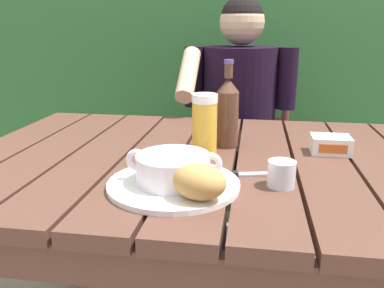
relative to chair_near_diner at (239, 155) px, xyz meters
The scene contains 12 objects.
dining_table 0.91m from the chair_near_diner, 93.36° to the right, with size 1.35×0.91×0.75m.
hedge_backdrop 0.96m from the chair_near_diner, 84.21° to the left, with size 3.07×0.92×2.80m.
chair_near_diner is the anchor object (origin of this frame).
person_eating 0.31m from the chair_near_diner, 90.85° to the right, with size 0.48×0.47×1.22m.
serving_plate 1.16m from the chair_near_diner, 95.26° to the right, with size 0.29×0.29×0.01m.
soup_bowl 1.17m from the chair_near_diner, 95.26° to the right, with size 0.21×0.16×0.07m.
bread_roll 1.24m from the chair_near_diner, 91.67° to the right, with size 0.12×0.10×0.07m.
beer_glass 0.95m from the chair_near_diner, 94.33° to the right, with size 0.07×0.07×0.17m.
beer_bottle 0.88m from the chair_near_diner, 90.69° to the right, with size 0.06×0.06×0.25m.
water_glass_small 1.13m from the chair_near_diner, 83.11° to the right, with size 0.06×0.06×0.06m.
butter_tub 0.91m from the chair_near_diner, 71.09° to the right, with size 0.11×0.08×0.05m.
table_knife 1.07m from the chair_near_diner, 88.27° to the right, with size 0.16×0.05×0.01m.
Camera 1 is at (0.12, -1.03, 1.10)m, focal length 37.28 mm.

